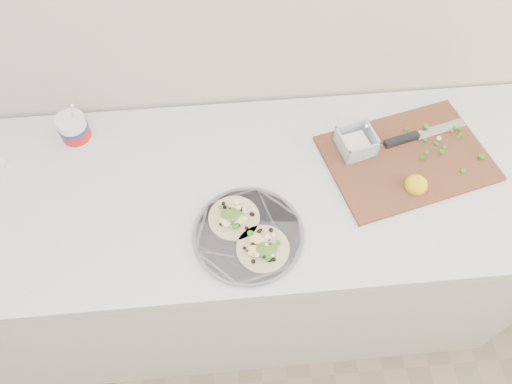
{
  "coord_description": "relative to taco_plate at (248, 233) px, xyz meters",
  "views": [
    {
      "loc": [
        0.22,
        0.62,
        2.09
      ],
      "look_at": [
        0.29,
        1.35,
        0.96
      ],
      "focal_mm": 35.0,
      "sensor_mm": 36.0,
      "label": 1
    }
  ],
  "objects": [
    {
      "name": "counter",
      "position": [
        -0.26,
        0.18,
        -0.47
      ],
      "size": [
        2.44,
        0.66,
        0.9
      ],
      "color": "silver",
      "rests_on": "ground"
    },
    {
      "name": "taco_plate",
      "position": [
        0.0,
        0.0,
        0.0
      ],
      "size": [
        0.3,
        0.3,
        0.04
      ],
      "rotation": [
        0.0,
        0.0,
        0.34
      ],
      "color": "slate",
      "rests_on": "counter"
    },
    {
      "name": "tub",
      "position": [
        -0.48,
        0.37,
        0.05
      ],
      "size": [
        0.09,
        0.09,
        0.2
      ],
      "rotation": [
        0.0,
        0.0,
        0.21
      ],
      "color": "white",
      "rests_on": "counter"
    },
    {
      "name": "cutboard",
      "position": [
        0.48,
        0.22,
        0.0
      ],
      "size": [
        0.53,
        0.43,
        0.07
      ],
      "rotation": [
        0.0,
        0.0,
        0.24
      ],
      "color": "brown",
      "rests_on": "counter"
    }
  ]
}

